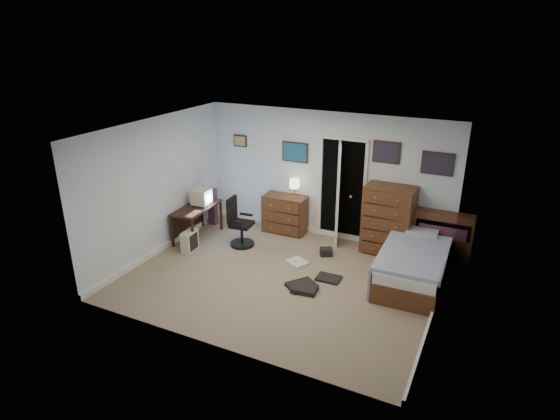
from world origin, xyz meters
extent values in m
cube|color=gray|center=(0.00, 0.00, -0.01)|extent=(5.00, 4.00, 0.02)
cube|color=black|center=(-2.20, 0.74, 0.64)|extent=(0.60, 1.18, 0.04)
cube|color=black|center=(-2.39, 0.18, 0.31)|extent=(0.05, 0.05, 0.63)
cube|color=black|center=(-1.94, 0.21, 0.31)|extent=(0.05, 0.05, 0.63)
cube|color=black|center=(-2.46, 1.26, 0.31)|extent=(0.05, 0.05, 0.63)
cube|color=black|center=(-2.01, 1.29, 0.31)|extent=(0.05, 0.05, 0.63)
cube|color=black|center=(-2.45, 0.72, 0.35)|extent=(0.09, 1.06, 0.44)
cube|color=beige|center=(-2.18, 0.89, 0.83)|extent=(0.36, 0.34, 0.30)
cube|color=#8CB2F2|center=(-2.01, 0.90, 0.83)|extent=(0.02, 0.25, 0.19)
cube|color=beige|center=(-2.18, 0.89, 0.67)|extent=(0.23, 0.23, 0.02)
cube|color=beige|center=(-2.02, 0.39, 0.67)|extent=(0.15, 0.36, 0.02)
cube|color=beige|center=(-2.00, 0.19, 0.20)|extent=(0.20, 0.38, 0.40)
cube|color=black|center=(-1.91, 0.19, 0.20)|extent=(0.02, 0.26, 0.31)
cylinder|color=black|center=(-1.24, 0.82, 0.03)|extent=(0.50, 0.50, 0.05)
cylinder|color=black|center=(-1.24, 0.82, 0.22)|extent=(0.06, 0.06, 0.36)
cube|color=black|center=(-1.24, 0.82, 0.44)|extent=(0.42, 0.42, 0.07)
cube|color=black|center=(-1.43, 0.81, 0.71)|extent=(0.08, 0.36, 0.49)
cube|color=black|center=(-1.22, 0.61, 0.56)|extent=(0.27, 0.07, 0.04)
cube|color=black|center=(-1.25, 1.04, 0.56)|extent=(0.27, 0.07, 0.04)
cube|color=maroon|center=(-2.32, 1.47, 0.39)|extent=(0.16, 0.16, 0.79)
cube|color=#56331B|center=(-0.76, 1.77, 0.39)|extent=(0.89, 0.47, 0.78)
cylinder|color=gold|center=(-0.56, 1.77, 0.79)|extent=(0.12, 0.12, 0.02)
cylinder|color=gold|center=(-0.56, 1.77, 0.91)|extent=(0.02, 0.02, 0.23)
cylinder|color=beige|center=(-0.56, 1.77, 1.07)|extent=(0.20, 0.20, 0.18)
cube|color=black|center=(0.35, 2.30, 1.00)|extent=(0.90, 0.60, 2.00)
cube|color=white|center=(-0.10, 1.97, 1.00)|extent=(0.06, 0.05, 2.00)
cube|color=white|center=(0.80, 1.97, 1.00)|extent=(0.06, 0.05, 2.00)
cube|color=white|center=(0.35, 1.97, 2.02)|extent=(0.96, 0.05, 0.06)
cube|color=white|center=(0.31, 1.86, 1.00)|extent=(0.31, 0.77, 2.00)
sphere|color=gold|center=(0.62, 1.71, 1.00)|extent=(0.06, 0.06, 0.06)
cube|color=#56331B|center=(1.34, 1.75, 0.65)|extent=(0.92, 0.58, 1.30)
cube|color=#56331B|center=(2.30, 1.88, 0.46)|extent=(1.02, 0.26, 0.91)
cube|color=black|center=(2.30, 1.80, 0.63)|extent=(0.94, 0.11, 0.30)
cube|color=maroon|center=(2.30, 1.80, 0.59)|extent=(0.81, 0.13, 0.22)
cube|color=#56331B|center=(2.00, 0.88, 0.17)|extent=(1.02, 1.96, 0.34)
cube|color=white|center=(2.00, 0.88, 0.43)|extent=(0.98, 1.92, 0.17)
cube|color=#4E5492|center=(2.00, 0.79, 0.53)|extent=(1.07, 1.67, 0.10)
cube|color=#4E5492|center=(1.49, 0.77, 0.27)|extent=(0.08, 1.64, 0.52)
cube|color=#6F87B2|center=(1.98, 1.61, 0.57)|extent=(0.54, 0.38, 0.13)
cube|color=#331E11|center=(-1.90, 1.98, 1.75)|extent=(0.30, 0.03, 0.24)
cube|color=#928250|center=(-1.90, 1.96, 1.75)|extent=(0.25, 0.01, 0.19)
cube|color=#331E11|center=(-0.65, 1.98, 1.65)|extent=(0.55, 0.03, 0.40)
cube|color=#0D5061|center=(-0.65, 1.96, 1.65)|extent=(0.50, 0.01, 0.35)
cube|color=#331E11|center=(1.15, 1.98, 1.85)|extent=(0.50, 0.03, 0.40)
cube|color=black|center=(1.15, 1.96, 1.85)|extent=(0.45, 0.01, 0.35)
cube|color=#331E11|center=(2.05, 1.98, 1.75)|extent=(0.55, 0.03, 0.40)
cube|color=black|center=(2.05, 1.96, 1.75)|extent=(0.50, 0.01, 0.35)
cube|color=black|center=(0.74, 0.31, 0.02)|extent=(0.40, 0.31, 0.04)
cube|color=black|center=(0.38, 1.12, 0.07)|extent=(0.28, 0.26, 0.14)
cube|color=silver|center=(0.04, 0.59, 0.02)|extent=(0.44, 0.42, 0.05)
cube|color=black|center=(0.52, -0.22, 0.04)|extent=(0.43, 0.34, 0.08)
cube|color=black|center=(0.43, -0.12, 0.03)|extent=(0.55, 0.57, 0.06)
camera|label=1|loc=(3.02, -6.23, 3.95)|focal=30.00mm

